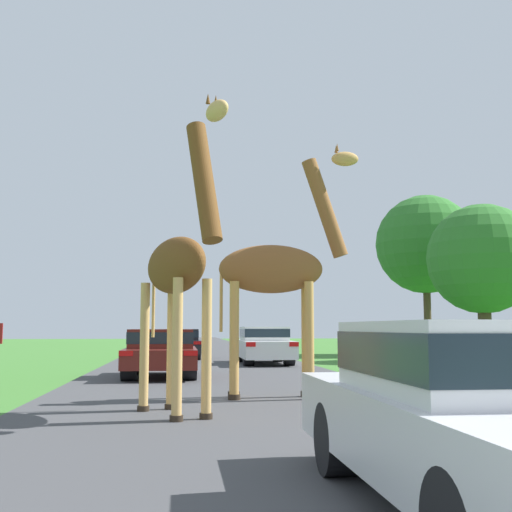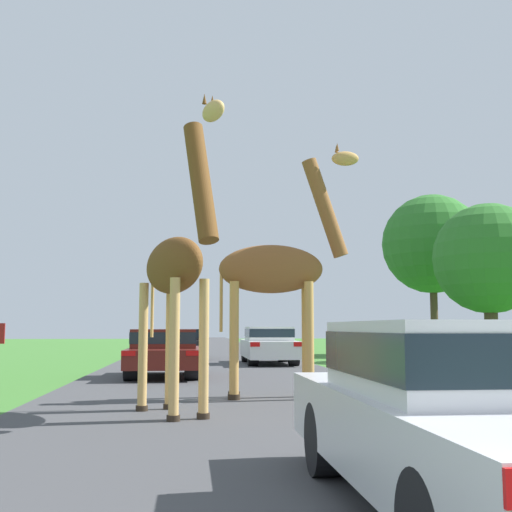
# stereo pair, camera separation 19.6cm
# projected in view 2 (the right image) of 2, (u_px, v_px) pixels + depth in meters

# --- Properties ---
(road) EXTENTS (7.71, 120.00, 0.00)m
(road) POSITION_uv_depth(u_px,v_px,m) (209.00, 357.00, 30.17)
(road) COLOR #424244
(road) RESTS_ON ground
(giraffe_near_road) EXTENTS (2.89, 0.86, 5.15)m
(giraffe_near_road) POSITION_uv_depth(u_px,v_px,m) (278.00, 274.00, 12.87)
(giraffe_near_road) COLOR tan
(giraffe_near_road) RESTS_ON ground
(giraffe_companion) EXTENTS (1.48, 2.63, 4.88)m
(giraffe_companion) POSITION_uv_depth(u_px,v_px,m) (177.00, 265.00, 10.33)
(giraffe_companion) COLOR tan
(giraffe_companion) RESTS_ON ground
(car_lead_maroon) EXTENTS (1.94, 4.78, 1.43)m
(car_lead_maroon) POSITION_uv_depth(u_px,v_px,m) (474.00, 411.00, 4.76)
(car_lead_maroon) COLOR silver
(car_lead_maroon) RESTS_ON ground
(car_queue_right) EXTENTS (1.97, 3.98, 1.34)m
(car_queue_right) POSITION_uv_depth(u_px,v_px,m) (164.00, 351.00, 18.08)
(car_queue_right) COLOR #561914
(car_queue_right) RESTS_ON ground
(car_queue_left) EXTENTS (1.86, 4.67, 1.41)m
(car_queue_left) POSITION_uv_depth(u_px,v_px,m) (269.00, 344.00, 24.66)
(car_queue_left) COLOR silver
(car_queue_left) RESTS_ON ground
(car_far_ahead) EXTENTS (1.81, 4.22, 1.31)m
(car_far_ahead) POSITION_uv_depth(u_px,v_px,m) (185.00, 343.00, 28.65)
(car_far_ahead) COLOR black
(car_far_ahead) RESTS_ON ground
(tree_left_edge) EXTENTS (5.08, 5.08, 8.20)m
(tree_left_edge) POSITION_uv_depth(u_px,v_px,m) (432.00, 244.00, 32.92)
(tree_left_edge) COLOR #4C3828
(tree_left_edge) RESTS_ON ground
(tree_centre_back) EXTENTS (4.63, 4.63, 6.59)m
(tree_centre_back) POSITION_uv_depth(u_px,v_px,m) (489.00, 259.00, 26.88)
(tree_centre_back) COLOR #4C3828
(tree_centre_back) RESTS_ON ground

